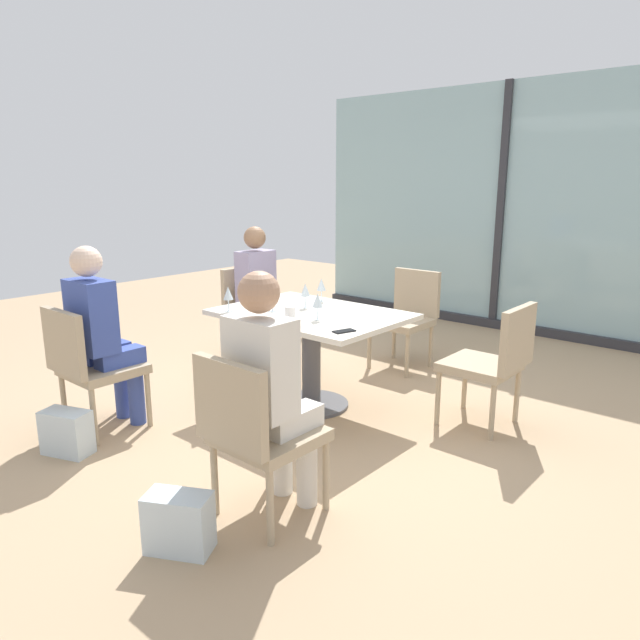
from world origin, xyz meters
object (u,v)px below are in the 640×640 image
Objects in this scene: chair_front_left at (89,362)px; chair_far_right at (494,358)px; handbag_1 at (67,432)px; person_far_left at (261,288)px; cell_phone_on_table at (344,331)px; person_front_right at (270,383)px; dining_table_main at (311,335)px; handbag_2 at (242,360)px; chair_near_window at (407,313)px; wine_glass_4 at (272,294)px; chair_far_left at (253,308)px; wine_glass_2 at (318,301)px; wine_glass_1 at (321,285)px; coffee_cup at (290,313)px; handbag_0 at (179,523)px; wine_glass_0 at (228,294)px; chair_front_right at (255,428)px; person_front_left at (101,329)px; wine_glass_3 at (305,291)px.

chair_front_left and chair_far_right have the same top height.
chair_far_right is 2.80m from handbag_1.
person_far_left is at bearing 81.18° from handbag_1.
handbag_1 is (-1.17, -1.29, -0.59)m from cell_phone_on_table.
chair_far_right is at bearing 28.19° from handbag_1.
person_front_right and person_far_left have the same top height.
dining_table_main is 1.45m from person_front_right.
handbag_2 is (-0.29, 1.71, 0.00)m from handbag_1.
chair_near_window is 4.70× the size of wine_glass_4.
chair_far_right is 0.69× the size of person_far_left.
chair_front_left is 0.69× the size of person_front_right.
handbag_1 is (-0.41, -1.41, -0.72)m from wine_glass_4.
chair_front_left is at bearing -81.38° from handbag_2.
chair_far_left is at bearing 139.11° from person_front_right.
chair_far_left is 0.60m from handbag_2.
wine_glass_1 is at bearing 128.16° from wine_glass_2.
coffee_cup reaches higher than handbag_2.
wine_glass_2 is 1.80m from handbag_1.
wine_glass_1 reaches higher than chair_far_left.
chair_far_left is 6.04× the size of cell_phone_on_table.
handbag_1 is 1.73m from handbag_2.
chair_far_right is at bearing 68.08° from cell_phone_on_table.
coffee_cup is at bearing -88.46° from chair_near_window.
dining_table_main is at bearing -90.00° from chair_near_window.
chair_far_right is at bearing 23.61° from dining_table_main.
dining_table_main reaches higher than handbag_0.
chair_front_left is 2.71m from chair_far_right.
wine_glass_2 is (-0.60, 1.05, 0.16)m from person_front_right.
wine_glass_2 is at bearing 19.25° from wine_glass_0.
handbag_2 is (-1.72, 1.44, -0.36)m from chair_front_right.
handbag_1 is at bearing -65.67° from person_front_left.
wine_glass_1 is 2.06× the size of coffee_cup.
dining_table_main is 1.45m from person_front_left.
chair_far_right is (1.19, -0.79, 0.00)m from chair_near_window.
wine_glass_0 is (0.73, -0.91, 0.37)m from chair_far_left.
person_front_left is (-1.99, -1.72, 0.20)m from chair_far_right.
wine_glass_1 is at bearing -12.17° from person_far_left.
dining_table_main is at bearing -31.24° from wine_glass_3.
chair_front_right reaches higher than cell_phone_on_table.
person_front_right is 0.95m from cell_phone_on_table.
chair_front_left is 4.70× the size of wine_glass_3.
chair_front_left is at bearing -125.58° from cell_phone_on_table.
chair_far_right is 0.69× the size of person_front_left.
handbag_2 is at bearing 95.06° from person_front_left.
wine_glass_4 is at bearing 134.81° from person_front_right.
person_far_left is 2.22m from handbag_1.
chair_far_right is 1.78m from person_front_right.
wine_glass_2 and wine_glass_3 have the same top height.
person_front_left is 6.81× the size of wine_glass_0.
person_front_right reaches higher than chair_front_right.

